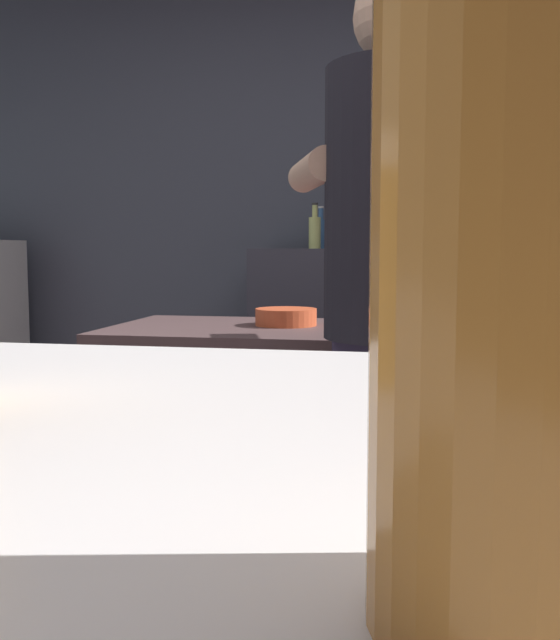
% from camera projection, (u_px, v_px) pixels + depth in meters
% --- Properties ---
extents(wall_back, '(5.20, 0.10, 2.70)m').
position_uv_depth(wall_back, '(373.00, 206.00, 3.45)').
color(wall_back, '#454A57').
rests_on(wall_back, ground).
extents(prep_counter, '(2.10, 0.60, 0.91)m').
position_uv_depth(prep_counter, '(460.00, 484.00, 2.10)').
color(prep_counter, '#4A3637').
rests_on(prep_counter, ground).
extents(back_shelf, '(0.87, 0.36, 1.14)m').
position_uv_depth(back_shelf, '(349.00, 374.00, 3.27)').
color(back_shelf, '#363642').
rests_on(back_shelf, ground).
extents(bartender, '(0.50, 0.55, 1.76)m').
position_uv_depth(bartender, '(399.00, 301.00, 1.63)').
color(bartender, '#29243A').
rests_on(bartender, ground).
extents(mixing_bowl, '(0.19, 0.19, 0.05)m').
position_uv_depth(mixing_bowl, '(286.00, 317.00, 2.20)').
color(mixing_bowl, '#CF512D').
rests_on(mixing_bowl, prep_counter).
extents(chefs_knife, '(0.24, 0.11, 0.01)m').
position_uv_depth(chefs_knife, '(503.00, 332.00, 1.99)').
color(chefs_knife, silver).
rests_on(chefs_knife, prep_counter).
extents(pint_glass_far, '(0.07, 0.07, 0.15)m').
position_uv_depth(pint_glass_far, '(554.00, 253.00, 0.14)').
color(pint_glass_far, '#C17930').
rests_on(pint_glass_far, bar_counter).
extents(bottle_vinegar, '(0.05, 0.05, 0.20)m').
position_uv_depth(bottle_vinegar, '(315.00, 231.00, 3.20)').
color(bottle_vinegar, '#C8D378').
rests_on(bottle_vinegar, back_shelf).
extents(bottle_soy, '(0.05, 0.05, 0.20)m').
position_uv_depth(bottle_soy, '(321.00, 232.00, 3.32)').
color(bottle_soy, '#396297').
rests_on(bottle_soy, back_shelf).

